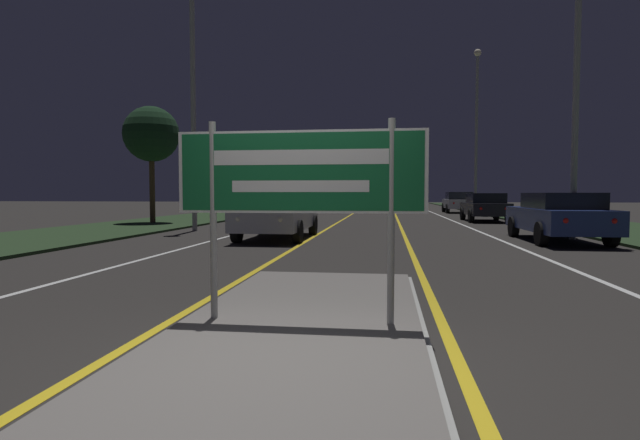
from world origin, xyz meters
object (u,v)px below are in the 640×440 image
at_px(car_receding_3, 405,200).
at_px(car_approaching_0, 279,213).
at_px(highway_sign, 300,179).
at_px(car_receding_0, 558,216).
at_px(car_approaching_1, 274,205).
at_px(streetlight_left_near, 193,57).
at_px(car_receding_1, 485,206).
at_px(streetlight_right_far, 477,117).
at_px(car_receding_2, 458,202).

distance_m(car_receding_3, car_approaching_0, 32.29).
height_order(highway_sign, car_receding_0, highway_sign).
bearing_deg(car_receding_3, car_approaching_1, -115.82).
relative_size(car_approaching_0, car_approaching_1, 1.02).
bearing_deg(streetlight_left_near, highway_sign, -64.15).
height_order(streetlight_left_near, car_receding_0, streetlight_left_near).
relative_size(highway_sign, car_receding_0, 0.53).
bearing_deg(streetlight_left_near, car_receding_1, 33.89).
height_order(car_approaching_0, car_approaching_1, car_approaching_0).
height_order(car_receding_0, car_approaching_0, car_approaching_0).
distance_m(streetlight_left_near, streetlight_right_far, 20.22).
height_order(streetlight_right_far, car_receding_1, streetlight_right_far).
relative_size(streetlight_left_near, car_receding_2, 2.36).
height_order(streetlight_right_far, car_approaching_0, streetlight_right_far).
relative_size(car_receding_3, car_approaching_0, 0.97).
bearing_deg(car_approaching_1, car_receding_2, 31.95).
distance_m(highway_sign, car_receding_3, 42.16).
xyz_separation_m(car_receding_2, car_receding_3, (-3.47, 9.99, -0.00)).
bearing_deg(car_approaching_1, streetlight_left_near, -91.37).
bearing_deg(car_receding_1, car_receding_2, 88.43).
bearing_deg(car_receding_1, car_receding_3, 98.43).
bearing_deg(highway_sign, streetlight_right_far, 77.03).
xyz_separation_m(car_receding_0, car_approaching_1, (-11.64, 14.49, -0.03)).
xyz_separation_m(car_receding_0, car_receding_3, (-3.21, 31.91, 0.04)).
distance_m(car_receding_0, car_approaching_1, 18.59).
relative_size(streetlight_left_near, car_receding_0, 2.05).
bearing_deg(car_approaching_0, car_receding_1, 52.36).
bearing_deg(car_approaching_0, car_receding_2, 68.92).
bearing_deg(highway_sign, car_receding_3, 86.56).
bearing_deg(car_approaching_0, car_receding_0, 0.01).
relative_size(streetlight_right_far, car_receding_2, 2.59).
xyz_separation_m(car_receding_2, car_approaching_0, (-8.45, -21.91, -0.02)).
relative_size(car_receding_0, car_approaching_0, 0.99).
bearing_deg(streetlight_right_far, car_receding_3, 106.45).
distance_m(highway_sign, car_approaching_0, 10.49).
bearing_deg(car_receding_2, car_receding_1, -91.57).
xyz_separation_m(streetlight_left_near, streetlight_right_far, (12.73, 15.70, -0.02)).
relative_size(streetlight_right_far, car_receding_3, 2.30).
xyz_separation_m(streetlight_right_far, car_receding_1, (-0.86, -7.73, -5.57)).
distance_m(highway_sign, streetlight_left_near, 14.97).
distance_m(streetlight_right_far, car_receding_0, 19.12).
relative_size(car_receding_1, car_receding_2, 1.05).
xyz_separation_m(streetlight_left_near, car_approaching_1, (0.29, 11.92, -5.62)).
xyz_separation_m(highway_sign, streetlight_right_far, (6.55, 28.45, 4.80)).
height_order(streetlight_left_near, car_receding_2, streetlight_left_near).
relative_size(car_receding_1, car_approaching_1, 0.92).
bearing_deg(car_receding_1, streetlight_left_near, -146.11).
distance_m(streetlight_right_far, car_receding_2, 6.64).
distance_m(highway_sign, car_receding_0, 11.71).
relative_size(streetlight_right_far, car_approaching_1, 2.27).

